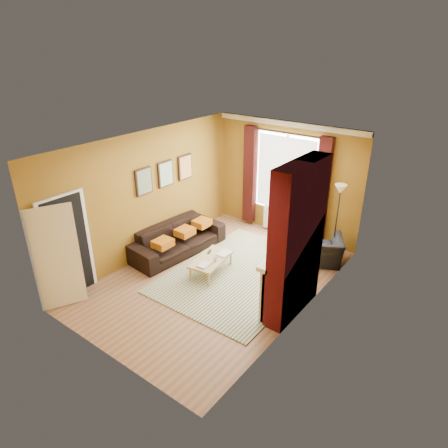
{
  "coord_description": "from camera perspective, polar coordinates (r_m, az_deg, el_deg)",
  "views": [
    {
      "loc": [
        4.33,
        -5.49,
        4.52
      ],
      "look_at": [
        0.0,
        0.25,
        1.15
      ],
      "focal_mm": 32.0,
      "sensor_mm": 36.0,
      "label": 1
    }
  ],
  "objects": [
    {
      "name": "armchair",
      "position": [
        8.98,
        13.44,
        -3.59
      ],
      "size": [
        1.25,
        1.2,
        0.62
      ],
      "primitive_type": "imported",
      "rotation": [
        0.0,
        0.0,
        3.65
      ],
      "color": "black",
      "rests_on": "ground"
    },
    {
      "name": "coffee_table",
      "position": [
        8.35,
        -1.84,
        -5.11
      ],
      "size": [
        0.7,
        1.14,
        0.36
      ],
      "rotation": [
        0.0,
        0.0,
        0.16
      ],
      "color": "tan",
      "rests_on": "ground"
    },
    {
      "name": "floor_lamp",
      "position": [
        8.79,
        16.11,
        3.15
      ],
      "size": [
        0.26,
        0.26,
        1.75
      ],
      "rotation": [
        0.0,
        0.0,
        0.02
      ],
      "color": "black",
      "rests_on": "ground"
    },
    {
      "name": "book_a",
      "position": [
        8.13,
        -3.46,
        -5.64
      ],
      "size": [
        0.23,
        0.29,
        0.03
      ],
      "primitive_type": "imported",
      "rotation": [
        0.0,
        0.0,
        0.11
      ],
      "color": "#999999",
      "rests_on": "coffee_table"
    },
    {
      "name": "room_walls",
      "position": [
        7.54,
        3.92,
        0.44
      ],
      "size": [
        3.82,
        5.54,
        2.83
      ],
      "color": "olive",
      "rests_on": "ground"
    },
    {
      "name": "sofa",
      "position": [
        9.2,
        -6.68,
        -2.1
      ],
      "size": [
        1.13,
        2.38,
        0.67
      ],
      "primitive_type": "imported",
      "rotation": [
        0.0,
        0.0,
        1.47
      ],
      "color": "black",
      "rests_on": "ground"
    },
    {
      "name": "book_b",
      "position": [
        8.53,
        -0.54,
        -4.0
      ],
      "size": [
        0.23,
        0.31,
        0.02
      ],
      "primitive_type": "imported",
      "rotation": [
        0.0,
        0.0,
        -0.02
      ],
      "color": "#999999",
      "rests_on": "coffee_table"
    },
    {
      "name": "tv_remote",
      "position": [
        8.54,
        -2.1,
        -3.99
      ],
      "size": [
        0.11,
        0.17,
        0.02
      ],
      "rotation": [
        0.0,
        0.0,
        0.36
      ],
      "color": "#262528",
      "rests_on": "coffee_table"
    },
    {
      "name": "striped_rug",
      "position": [
        8.46,
        2.52,
        -7.12
      ],
      "size": [
        2.59,
        3.54,
        0.02
      ],
      "rotation": [
        0.0,
        0.0,
        0.02
      ],
      "color": "#33458E",
      "rests_on": "ground"
    },
    {
      "name": "wicker_stool",
      "position": [
        9.73,
        7.73,
        -1.32
      ],
      "size": [
        0.42,
        0.42,
        0.45
      ],
      "rotation": [
        0.0,
        0.0,
        -0.18
      ],
      "color": "#A37C46",
      "rests_on": "ground"
    },
    {
      "name": "ground",
      "position": [
        8.32,
        -1.05,
        -7.77
      ],
      "size": [
        5.5,
        5.5,
        0.0
      ],
      "primitive_type": "plane",
      "color": "brown",
      "rests_on": "ground"
    },
    {
      "name": "mug",
      "position": [
        8.19,
        -1.24,
        -5.08
      ],
      "size": [
        0.1,
        0.1,
        0.09
      ],
      "primitive_type": "imported",
      "rotation": [
        0.0,
        0.0,
        0.01
      ],
      "color": "#999999",
      "rests_on": "coffee_table"
    }
  ]
}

